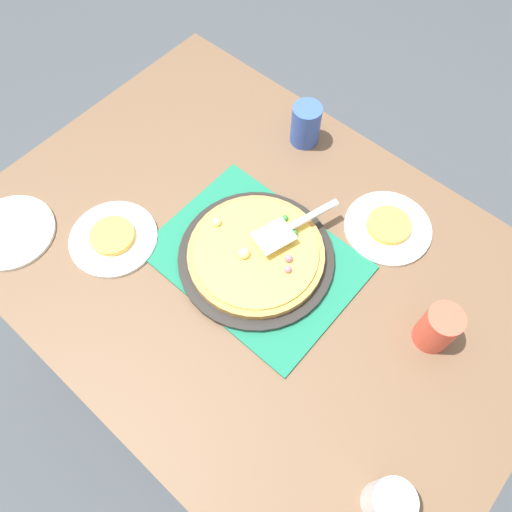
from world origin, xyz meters
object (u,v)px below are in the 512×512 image
Objects in this scene: pizza_pan at (256,257)px; pizza_server at (291,227)px; plate_near_left at (114,238)px; plate_far_right at (388,228)px; served_slice_left at (112,236)px; served_slice_right at (389,225)px; cup_corner at (438,328)px; plate_side at (11,232)px; cup_far at (306,125)px; cup_near at (388,502)px; pizza at (256,253)px.

pizza_pan is 0.11m from pizza_server.
plate_near_left and plate_far_right have the same top height.
served_slice_left reaches higher than pizza_pan.
cup_corner is at bearing 142.81° from served_slice_right.
plate_side is (0.52, 0.35, -0.01)m from pizza_pan.
served_slice_left is 0.69m from served_slice_right.
plate_side is 1.83× the size of cup_far.
plate_side is 1.83× the size of cup_near.
served_slice_left is at bearing -142.90° from plate_side.
cup_near reaches higher than pizza_server.
plate_near_left is 0.95× the size of pizza_server.
pizza is 0.35m from plate_far_right.
served_slice_left reaches higher than plate_near_left.
plate_far_right is at bearing 164.95° from cup_far.
cup_corner is at bearing -154.07° from plate_side.
pizza is at bearing -85.45° from pizza_pan.
pizza_pan is 0.44m from cup_corner.
served_slice_right is 0.92× the size of cup_far.
cup_near is (-1.05, -0.11, 0.06)m from plate_side.
cup_corner reaches higher than plate_side.
served_slice_right is (0.00, 0.00, 0.01)m from plate_far_right.
served_slice_left is 0.92× the size of cup_near.
plate_near_left is 0.84m from cup_near.
served_slice_left is 0.44m from pizza_server.
pizza_server is (-0.18, 0.29, 0.01)m from cup_far.
pizza is at bearing 55.89° from served_slice_right.
cup_near is at bearing 155.36° from pizza.
pizza_pan is 0.35m from plate_far_right.
served_slice_right is (-0.71, -0.64, 0.01)m from plate_side.
cup_corner is (-0.23, 0.18, 0.04)m from served_slice_right.
cup_far is 0.52× the size of pizza_server.
plate_side is 1.06m from cup_near.
pizza is at bearing -145.81° from plate_side.
plate_side is 1.83× the size of cup_corner.
plate_far_right is at bearing -136.32° from plate_near_left.
plate_near_left is 2.00× the size of served_slice_right.
cup_far is (0.15, -0.38, 0.05)m from pizza_pan.
cup_near is (-0.84, 0.05, 0.04)m from served_slice_left.
pizza is 0.59m from cup_near.
served_slice_right is 0.26m from pizza_server.
cup_corner is (0.11, -0.35, 0.00)m from cup_near.
served_slice_left is 0.84m from cup_near.
served_slice_right is 0.92× the size of cup_corner.
cup_far is (-0.16, -0.57, 0.06)m from plate_near_left.
pizza_pan is 0.35m from served_slice_right.
served_slice_right is at bearing -136.32° from plate_near_left.
cup_corner is (-0.73, -0.30, 0.04)m from served_slice_left.
pizza is at bearing 55.89° from plate_far_right.
served_slice_right reaches higher than plate_side.
pizza_pan is at bearing -148.13° from plate_near_left.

